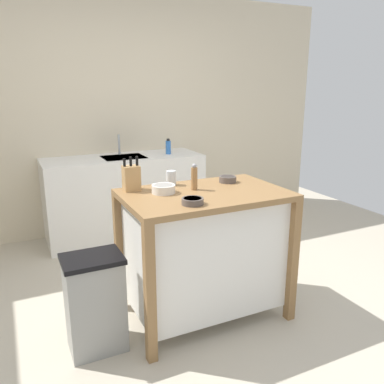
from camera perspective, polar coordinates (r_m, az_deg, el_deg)
name	(u,v)px	position (r m, az deg, el deg)	size (l,w,h in m)	color
ground_plane	(187,316)	(3.01, -0.76, -17.45)	(6.50, 6.50, 0.00)	#BCB29E
wall_back	(107,115)	(4.54, -12.22, 10.79)	(5.50, 0.10, 2.60)	beige
kitchen_island	(204,248)	(2.81, 1.78, -8.07)	(1.11, 0.71, 0.93)	olive
knife_block	(131,178)	(2.72, -8.75, 2.06)	(0.11, 0.09, 0.23)	tan
bowl_ceramic_small	(228,179)	(2.94, 5.17, 1.88)	(0.13, 0.13, 0.04)	#564C47
bowl_stoneware_deep	(193,201)	(2.39, 0.08, -1.30)	(0.13, 0.13, 0.04)	#564C47
bowl_ceramic_wide	(163,189)	(2.64, -4.14, 0.48)	(0.16, 0.16, 0.06)	silver
drinking_cup	(171,178)	(2.85, -3.07, 2.04)	(0.07, 0.07, 0.10)	silver
pepper_grinder	(194,177)	(2.71, 0.33, 2.11)	(0.04, 0.04, 0.18)	#9E7042
trash_bin	(95,303)	(2.62, -13.83, -15.32)	(0.36, 0.28, 0.63)	gray
sink_counter	(125,197)	(4.37, -9.66, -0.66)	(1.67, 0.60, 0.89)	white
sink_faucet	(119,145)	(4.38, -10.49, 6.75)	(0.02, 0.02, 0.22)	#B7BCC1
bottle_hand_soap	(168,147)	(4.37, -3.45, 6.51)	(0.06, 0.06, 0.17)	blue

